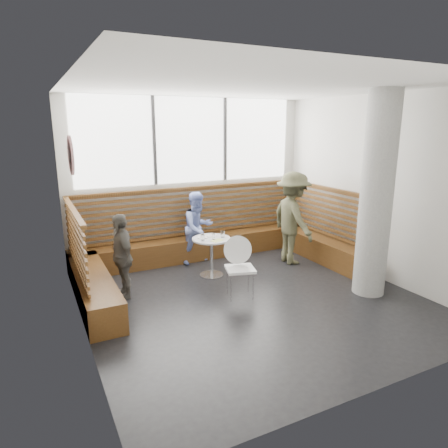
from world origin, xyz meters
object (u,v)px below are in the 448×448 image
cafe_chair (238,262)px  adult_man (293,218)px  child_back (198,228)px  cafe_table (211,249)px  child_left (122,256)px  concrete_column (376,196)px

cafe_chair → adult_man: size_ratio=0.53×
child_back → cafe_table: bearing=-111.3°
adult_man → child_left: (-3.37, -0.17, -0.23)m
concrete_column → cafe_chair: bearing=156.9°
cafe_chair → adult_man: 1.97m
adult_man → child_left: 3.38m
cafe_chair → adult_man: bearing=44.4°
cafe_table → cafe_chair: bearing=-88.6°
cafe_table → child_left: size_ratio=0.52×
adult_man → child_back: 1.86m
child_back → child_left: child_back is taller
adult_man → cafe_table: bearing=92.3°
child_back → child_left: size_ratio=1.05×
concrete_column → adult_man: concrete_column is taller
child_left → adult_man: bearing=88.7°
cafe_chair → child_left: bearing=171.7°
adult_man → child_back: (-1.66, 0.82, -0.20)m
concrete_column → adult_man: size_ratio=1.76×
cafe_table → cafe_chair: cafe_chair is taller
concrete_column → child_left: size_ratio=2.35×
cafe_table → child_left: bearing=-172.8°
cafe_chair → child_back: 1.75m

